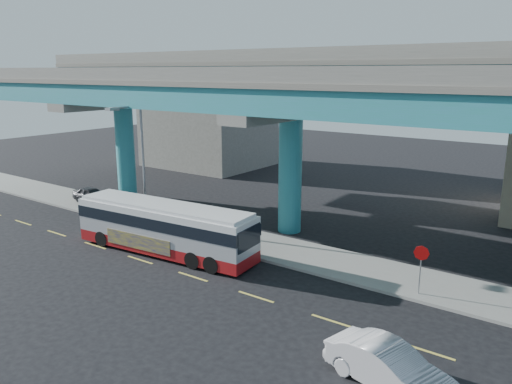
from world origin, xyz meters
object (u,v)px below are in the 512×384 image
Objects in this scene: stop_sign at (421,260)px; parked_car at (92,195)px; street_lamp at (136,149)px; sedan at (389,367)px; transit_bus at (165,226)px.

parked_car is at bearing -170.04° from stop_sign.
parked_car is 0.43× the size of street_lamp.
street_lamp is (8.12, -2.22, 4.68)m from parked_car.
stop_sign is (-1.43, 7.41, 1.10)m from sedan.
parked_car is at bearing 164.69° from street_lamp.
stop_sign is at bearing 2.35° from street_lamp.
transit_bus is at bearing 87.03° from sedan.
transit_bus is at bearing -155.24° from stop_sign.
street_lamp is 18.69m from stop_sign.
sedan is at bearing -21.80° from transit_bus.
transit_bus is at bearing -24.69° from street_lamp.
parked_car is at bearing 156.13° from transit_bus.
transit_bus reaches higher than sedan.
street_lamp is at bearing 150.23° from transit_bus.
parked_car is 1.48× the size of stop_sign.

